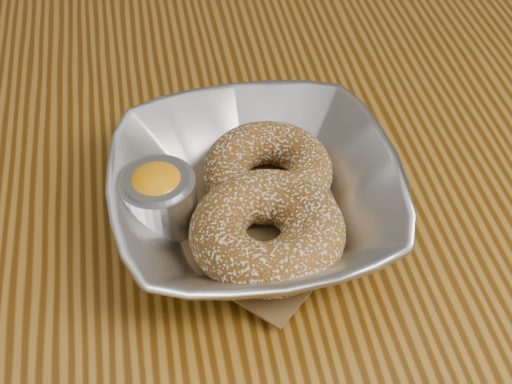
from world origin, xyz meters
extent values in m
cube|color=brown|center=(0.00, 0.00, 0.73)|extent=(1.20, 0.80, 0.04)
imported|color=#B8BBC0|center=(0.02, 0.00, 0.78)|extent=(0.21, 0.21, 0.05)
cube|color=brown|center=(0.02, 0.00, 0.76)|extent=(0.20, 0.20, 0.00)
torus|color=brown|center=(0.03, 0.02, 0.78)|extent=(0.12, 0.12, 0.03)
torus|color=brown|center=(0.02, -0.04, 0.78)|extent=(0.11, 0.11, 0.04)
torus|color=brown|center=(0.02, -0.04, 0.78)|extent=(0.13, 0.13, 0.03)
cylinder|color=#B8BBC0|center=(-0.05, 0.00, 0.78)|extent=(0.05, 0.05, 0.04)
cylinder|color=gray|center=(-0.05, 0.00, 0.78)|extent=(0.05, 0.05, 0.04)
ellipsoid|color=#FF9907|center=(-0.05, 0.00, 0.79)|extent=(0.04, 0.04, 0.03)
camera|label=1|loc=(-0.04, -0.35, 1.15)|focal=50.00mm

